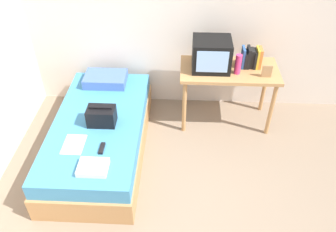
# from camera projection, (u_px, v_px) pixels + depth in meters

# --- Properties ---
(ground_plane) EXTENTS (8.00, 8.00, 0.00)m
(ground_plane) POSITION_uv_depth(u_px,v_px,m) (177.00, 218.00, 3.39)
(ground_plane) COLOR #84705B
(wall_back) EXTENTS (5.20, 0.10, 2.60)m
(wall_back) POSITION_uv_depth(u_px,v_px,m) (184.00, 10.00, 4.12)
(wall_back) COLOR beige
(wall_back) RESTS_ON ground
(bed) EXTENTS (1.00, 2.00, 0.46)m
(bed) POSITION_uv_depth(u_px,v_px,m) (100.00, 136.00, 3.98)
(bed) COLOR #B27F4C
(bed) RESTS_ON ground
(desk) EXTENTS (1.16, 0.60, 0.77)m
(desk) POSITION_uv_depth(u_px,v_px,m) (228.00, 76.00, 4.14)
(desk) COLOR #B27F4C
(desk) RESTS_ON ground
(tv) EXTENTS (0.44, 0.39, 0.36)m
(tv) POSITION_uv_depth(u_px,v_px,m) (211.00, 54.00, 3.98)
(tv) COLOR black
(tv) RESTS_ON desk
(water_bottle) EXTENTS (0.07, 0.07, 0.24)m
(water_bottle) POSITION_uv_depth(u_px,v_px,m) (238.00, 64.00, 3.93)
(water_bottle) COLOR #E53372
(water_bottle) RESTS_ON desk
(book_row) EXTENTS (0.23, 0.17, 0.25)m
(book_row) POSITION_uv_depth(u_px,v_px,m) (251.00, 58.00, 4.05)
(book_row) COLOR #2D5699
(book_row) RESTS_ON desk
(picture_frame) EXTENTS (0.11, 0.02, 0.15)m
(picture_frame) POSITION_uv_depth(u_px,v_px,m) (267.00, 71.00, 3.90)
(picture_frame) COLOR #9E754C
(picture_frame) RESTS_ON desk
(pillow) EXTENTS (0.52, 0.35, 0.12)m
(pillow) POSITION_uv_depth(u_px,v_px,m) (105.00, 79.00, 4.37)
(pillow) COLOR #4766AD
(pillow) RESTS_ON bed
(handbag) EXTENTS (0.30, 0.20, 0.22)m
(handbag) POSITION_uv_depth(u_px,v_px,m) (101.00, 116.00, 3.72)
(handbag) COLOR black
(handbag) RESTS_ON bed
(magazine) EXTENTS (0.21, 0.29, 0.01)m
(magazine) POSITION_uv_depth(u_px,v_px,m) (73.00, 144.00, 3.52)
(magazine) COLOR white
(magazine) RESTS_ON bed
(remote_dark) EXTENTS (0.04, 0.16, 0.02)m
(remote_dark) POSITION_uv_depth(u_px,v_px,m) (101.00, 148.00, 3.47)
(remote_dark) COLOR black
(remote_dark) RESTS_ON bed
(folded_towel) EXTENTS (0.28, 0.22, 0.06)m
(folded_towel) POSITION_uv_depth(u_px,v_px,m) (93.00, 167.00, 3.24)
(folded_towel) COLOR white
(folded_towel) RESTS_ON bed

